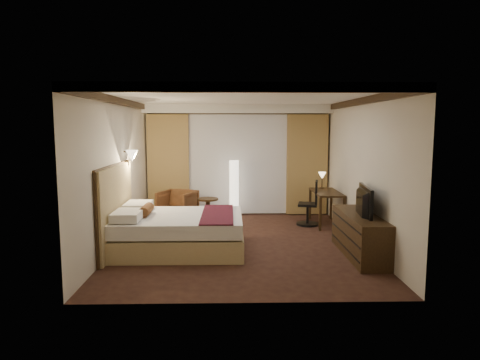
{
  "coord_description": "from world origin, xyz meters",
  "views": [
    {
      "loc": [
        -0.19,
        -7.84,
        2.18
      ],
      "look_at": [
        0.0,
        0.4,
        1.15
      ],
      "focal_mm": 32.0,
      "sensor_mm": 36.0,
      "label": 1
    }
  ],
  "objects_px": {
    "side_table": "(208,210)",
    "television": "(359,197)",
    "bed": "(180,232)",
    "floor_lamp": "(234,189)",
    "desk": "(326,208)",
    "dresser": "(360,235)",
    "armchair": "(177,204)",
    "office_chair": "(308,203)"
  },
  "relations": [
    {
      "from": "side_table",
      "to": "desk",
      "type": "xyz_separation_m",
      "value": [
        2.66,
        -0.41,
        0.11
      ]
    },
    {
      "from": "office_chair",
      "to": "side_table",
      "type": "bearing_deg",
      "value": -179.03
    },
    {
      "from": "side_table",
      "to": "dresser",
      "type": "distance_m",
      "value": 3.86
    },
    {
      "from": "bed",
      "to": "dresser",
      "type": "relative_size",
      "value": 1.21
    },
    {
      "from": "armchair",
      "to": "floor_lamp",
      "type": "distance_m",
      "value": 1.38
    },
    {
      "from": "desk",
      "to": "dresser",
      "type": "xyz_separation_m",
      "value": [
        0.05,
        -2.33,
        -0.02
      ]
    },
    {
      "from": "desk",
      "to": "office_chair",
      "type": "bearing_deg",
      "value": -173.28
    },
    {
      "from": "floor_lamp",
      "to": "dresser",
      "type": "xyz_separation_m",
      "value": [
        2.1,
        -3.05,
        -0.34
      ]
    },
    {
      "from": "armchair",
      "to": "dresser",
      "type": "xyz_separation_m",
      "value": [
        3.42,
        -2.82,
        -0.03
      ]
    },
    {
      "from": "floor_lamp",
      "to": "television",
      "type": "height_order",
      "value": "floor_lamp"
    },
    {
      "from": "side_table",
      "to": "office_chair",
      "type": "relative_size",
      "value": 0.53
    },
    {
      "from": "side_table",
      "to": "armchair",
      "type": "bearing_deg",
      "value": 174.04
    },
    {
      "from": "dresser",
      "to": "bed",
      "type": "bearing_deg",
      "value": 172.28
    },
    {
      "from": "desk",
      "to": "armchair",
      "type": "bearing_deg",
      "value": 171.76
    },
    {
      "from": "side_table",
      "to": "floor_lamp",
      "type": "distance_m",
      "value": 0.81
    },
    {
      "from": "armchair",
      "to": "television",
      "type": "xyz_separation_m",
      "value": [
        3.39,
        -2.82,
        0.62
      ]
    },
    {
      "from": "floor_lamp",
      "to": "bed",
      "type": "bearing_deg",
      "value": -110.46
    },
    {
      "from": "armchair",
      "to": "side_table",
      "type": "relative_size",
      "value": 1.46
    },
    {
      "from": "armchair",
      "to": "dresser",
      "type": "relative_size",
      "value": 0.42
    },
    {
      "from": "floor_lamp",
      "to": "side_table",
      "type": "bearing_deg",
      "value": -153.38
    },
    {
      "from": "dresser",
      "to": "desk",
      "type": "bearing_deg",
      "value": 91.23
    },
    {
      "from": "armchair",
      "to": "television",
      "type": "relative_size",
      "value": 0.75
    },
    {
      "from": "desk",
      "to": "floor_lamp",
      "type": "bearing_deg",
      "value": 160.65
    },
    {
      "from": "side_table",
      "to": "television",
      "type": "xyz_separation_m",
      "value": [
        2.68,
        -2.74,
        0.75
      ]
    },
    {
      "from": "office_chair",
      "to": "dresser",
      "type": "relative_size",
      "value": 0.55
    },
    {
      "from": "side_table",
      "to": "floor_lamp",
      "type": "height_order",
      "value": "floor_lamp"
    },
    {
      "from": "office_chair",
      "to": "dresser",
      "type": "bearing_deg",
      "value": -65.55
    },
    {
      "from": "bed",
      "to": "side_table",
      "type": "distance_m",
      "value": 2.36
    },
    {
      "from": "bed",
      "to": "desk",
      "type": "distance_m",
      "value": 3.58
    },
    {
      "from": "dresser",
      "to": "television",
      "type": "height_order",
      "value": "television"
    },
    {
      "from": "armchair",
      "to": "office_chair",
      "type": "xyz_separation_m",
      "value": [
        2.95,
        -0.54,
        0.11
      ]
    },
    {
      "from": "side_table",
      "to": "floor_lamp",
      "type": "bearing_deg",
      "value": 26.62
    },
    {
      "from": "bed",
      "to": "television",
      "type": "height_order",
      "value": "television"
    },
    {
      "from": "floor_lamp",
      "to": "desk",
      "type": "xyz_separation_m",
      "value": [
        2.05,
        -0.72,
        -0.33
      ]
    },
    {
      "from": "armchair",
      "to": "bed",
      "type": "bearing_deg",
      "value": -59.92
    },
    {
      "from": "office_chair",
      "to": "bed",
      "type": "bearing_deg",
      "value": -131.75
    },
    {
      "from": "television",
      "to": "desk",
      "type": "bearing_deg",
      "value": 7.89
    },
    {
      "from": "dresser",
      "to": "office_chair",
      "type": "bearing_deg",
      "value": 101.75
    },
    {
      "from": "armchair",
      "to": "office_chair",
      "type": "distance_m",
      "value": 3.0
    },
    {
      "from": "side_table",
      "to": "office_chair",
      "type": "distance_m",
      "value": 2.29
    },
    {
      "from": "bed",
      "to": "office_chair",
      "type": "relative_size",
      "value": 2.21
    },
    {
      "from": "side_table",
      "to": "desk",
      "type": "bearing_deg",
      "value": -8.84
    }
  ]
}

